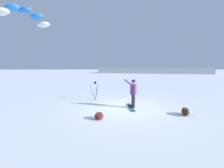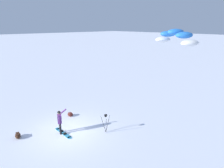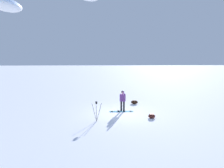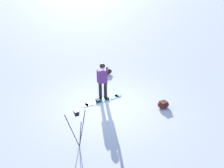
{
  "view_description": "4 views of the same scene",
  "coord_description": "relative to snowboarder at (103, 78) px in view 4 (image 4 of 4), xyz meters",
  "views": [
    {
      "loc": [
        -8.42,
        1.04,
        2.3
      ],
      "look_at": [
        0.08,
        0.69,
        1.35
      ],
      "focal_mm": 24.11,
      "sensor_mm": 36.0,
      "label": 1
    },
    {
      "loc": [
        10.66,
        -5.99,
        7.01
      ],
      "look_at": [
        1.27,
        2.92,
        3.06
      ],
      "focal_mm": 31.36,
      "sensor_mm": 36.0,
      "label": 2
    },
    {
      "loc": [
        1.66,
        13.11,
        3.91
      ],
      "look_at": [
        0.89,
        2.2,
        2.51
      ],
      "focal_mm": 28.77,
      "sensor_mm": 36.0,
      "label": 3
    },
    {
      "loc": [
        3.38,
        6.48,
        4.53
      ],
      "look_at": [
        -0.13,
        0.29,
        1.05
      ],
      "focal_mm": 32.84,
      "sensor_mm": 36.0,
      "label": 4
    }
  ],
  "objects": [
    {
      "name": "gear_bag_small",
      "position": [
        -1.39,
        -2.28,
        -0.81
      ],
      "size": [
        0.69,
        0.48,
        0.34
      ],
      "color": "black",
      "rests_on": "ground_plane"
    },
    {
      "name": "gear_bag_large",
      "position": [
        -1.79,
        1.85,
        -0.84
      ],
      "size": [
        0.5,
        0.43,
        0.28
      ],
      "color": "#4C1E19",
      "rests_on": "ground_plane"
    },
    {
      "name": "snowboarder",
      "position": [
        0.0,
        0.0,
        0.0
      ],
      "size": [
        0.47,
        0.75,
        1.66
      ],
      "color": "black",
      "rests_on": "ground_plane"
    },
    {
      "name": "ground_plane",
      "position": [
        0.13,
        0.5,
        -0.99
      ],
      "size": [
        300.0,
        300.0,
        0.0
      ],
      "primitive_type": "plane",
      "color": "white"
    },
    {
      "name": "snowboard",
      "position": [
        0.1,
        0.13,
        -0.97
      ],
      "size": [
        1.87,
        0.29,
        0.1
      ],
      "color": "teal",
      "rests_on": "ground_plane"
    },
    {
      "name": "camera_tripod",
      "position": [
        2.0,
        2.27,
        -0.04
      ],
      "size": [
        0.65,
        0.59,
        1.33
      ],
      "color": "#262628",
      "rests_on": "ground_plane"
    }
  ]
}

